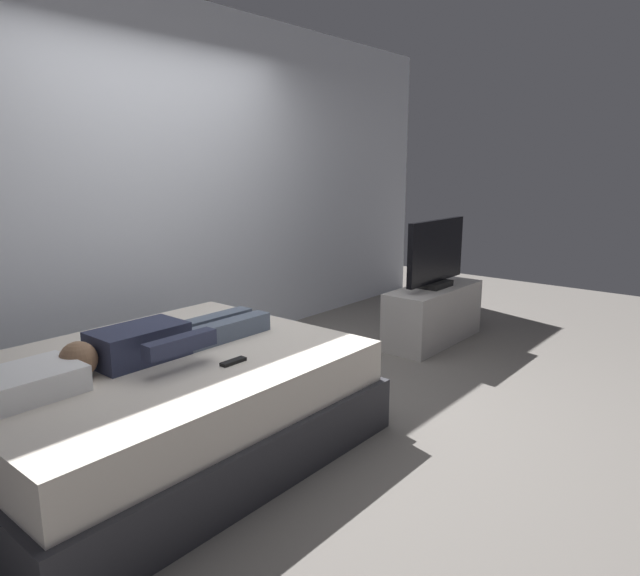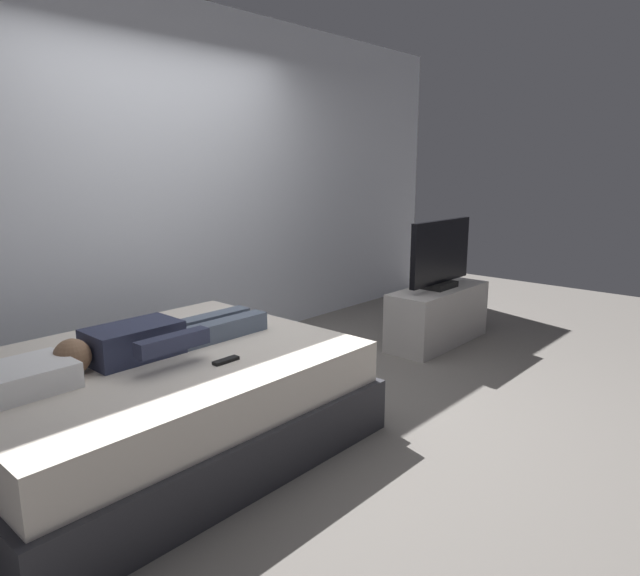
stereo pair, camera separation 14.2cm
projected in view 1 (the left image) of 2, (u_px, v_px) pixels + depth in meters
The scene contains 8 objects.
ground_plane at pixel (300, 408), 3.67m from camera, with size 10.00×10.00×0.00m, color slate.
back_wall at pixel (196, 184), 4.60m from camera, with size 6.40×0.10×2.80m, color silver.
bed at pixel (162, 404), 3.09m from camera, with size 2.06×1.62×0.54m.
pillow at pixel (21, 384), 2.48m from camera, with size 0.48×0.34×0.12m, color white.
person at pixel (161, 340), 3.04m from camera, with size 1.26×0.46×0.18m.
remote at pixel (233, 362), 2.92m from camera, with size 0.15×0.04×0.02m, color black.
tv_stand at pixel (433, 314), 5.01m from camera, with size 1.10×0.40×0.50m, color #B7B2AD.
tv at pixel (436, 255), 4.89m from camera, with size 0.88×0.20×0.59m.
Camera 1 is at (-2.54, -2.29, 1.54)m, focal length 31.64 mm.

